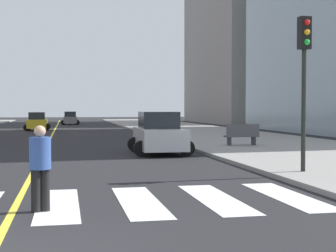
% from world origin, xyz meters
% --- Properties ---
extents(sidewalk_kerb_east, '(10.00, 120.00, 0.15)m').
position_xyz_m(sidewalk_kerb_east, '(12.20, 20.00, 0.07)').
color(sidewalk_kerb_east, gray).
rests_on(sidewalk_kerb_east, ground).
extents(crosswalk_paint, '(13.50, 4.00, 0.01)m').
position_xyz_m(crosswalk_paint, '(0.00, 4.00, 0.01)').
color(crosswalk_paint, silver).
rests_on(crosswalk_paint, ground).
extents(lane_divider_paint, '(0.16, 80.00, 0.01)m').
position_xyz_m(lane_divider_paint, '(0.00, 40.00, 0.01)').
color(lane_divider_paint, yellow).
rests_on(lane_divider_paint, ground).
extents(parking_garage_concrete, '(18.00, 24.00, 25.86)m').
position_xyz_m(parking_garage_concrete, '(29.09, 61.04, 12.93)').
color(parking_garage_concrete, gray).
rests_on(parking_garage_concrete, ground).
extents(car_gray_nearest, '(2.33, 3.72, 1.66)m').
position_xyz_m(car_gray_nearest, '(1.59, 57.99, 0.78)').
color(car_gray_nearest, slate).
rests_on(car_gray_nearest, ground).
extents(car_silver_second, '(2.78, 4.40, 1.95)m').
position_xyz_m(car_silver_second, '(5.33, 15.74, 0.91)').
color(car_silver_second, '#B7B7BC').
rests_on(car_silver_second, ground).
extents(car_yellow_third, '(2.40, 3.85, 1.72)m').
position_xyz_m(car_yellow_third, '(-1.61, 42.03, 0.80)').
color(car_yellow_third, gold).
rests_on(car_yellow_third, ground).
extents(traffic_light_near_corner, '(0.36, 0.41, 4.79)m').
position_xyz_m(traffic_light_near_corner, '(8.32, 7.21, 3.52)').
color(traffic_light_near_corner, black).
rests_on(traffic_light_near_corner, sidewalk_kerb_east).
extents(park_bench, '(1.81, 0.58, 1.12)m').
position_xyz_m(park_bench, '(10.18, 17.94, 0.69)').
color(park_bench, '#47474C').
rests_on(park_bench, sidewalk_kerb_east).
extents(pedestrian_crossing, '(0.44, 0.44, 1.77)m').
position_xyz_m(pedestrian_crossing, '(0.56, 3.31, 0.98)').
color(pedestrian_crossing, black).
rests_on(pedestrian_crossing, ground).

